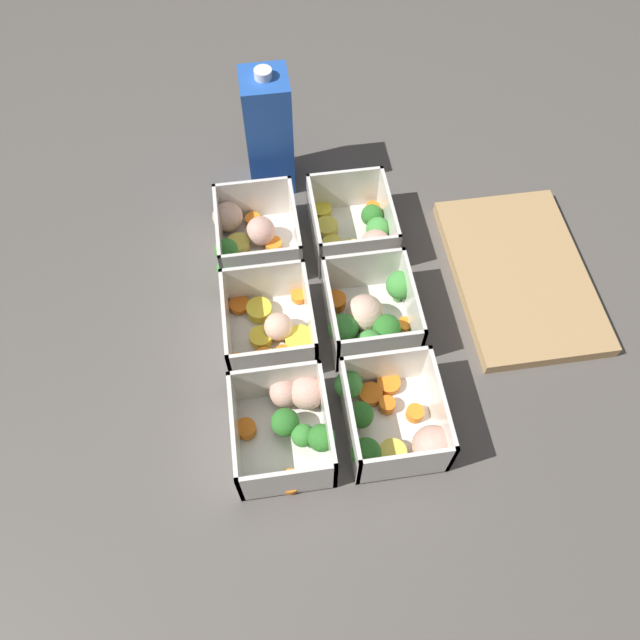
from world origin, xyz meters
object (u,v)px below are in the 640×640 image
at_px(container_near_left, 251,240).
at_px(container_far_left, 357,230).
at_px(container_near_center, 271,327).
at_px(juice_carton, 268,133).
at_px(container_far_right, 393,423).
at_px(container_near_right, 290,422).
at_px(container_far_center, 371,316).

xyz_separation_m(container_near_left, container_far_left, (0.00, 0.15, -0.00)).
distance_m(container_near_center, container_far_left, 0.20).
bearing_deg(juice_carton, container_far_left, 38.33).
bearing_deg(container_near_center, container_near_left, -174.71).
height_order(container_far_left, container_far_right, same).
bearing_deg(container_near_center, container_far_left, 135.73).
distance_m(container_near_left, juice_carton, 0.16).
bearing_deg(container_near_right, container_far_right, 80.79).
distance_m(container_near_right, container_far_right, 0.12).
bearing_deg(container_far_center, container_far_left, 176.99).
bearing_deg(container_far_left, container_near_center, -44.27).
distance_m(container_near_center, juice_carton, 0.29).
bearing_deg(container_far_center, juice_carton, -160.54).
height_order(container_near_left, container_near_center, same).
bearing_deg(container_near_center, container_far_center, 87.60).
xyz_separation_m(container_near_left, container_far_center, (0.15, 0.15, 0.00)).
height_order(container_far_right, juice_carton, juice_carton).
height_order(container_near_center, container_far_right, same).
bearing_deg(container_far_left, container_far_center, -3.01).
bearing_deg(container_far_right, container_far_left, 178.05).
distance_m(container_near_center, container_far_center, 0.13).
bearing_deg(container_far_right, container_far_center, 179.10).
xyz_separation_m(container_far_center, juice_carton, (-0.29, -0.10, 0.07)).
xyz_separation_m(container_near_right, container_far_left, (-0.28, 0.13, -0.00)).
bearing_deg(container_near_right, container_near_center, -176.13).
relative_size(container_near_left, container_near_right, 0.99).
height_order(container_far_left, juice_carton, juice_carton).
bearing_deg(container_far_center, container_near_left, -136.01).
xyz_separation_m(container_far_left, juice_carton, (-0.14, -0.11, 0.07)).
relative_size(container_near_right, container_far_right, 1.02).
relative_size(container_far_right, juice_carton, 0.73).
bearing_deg(container_near_center, juice_carton, 173.82).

